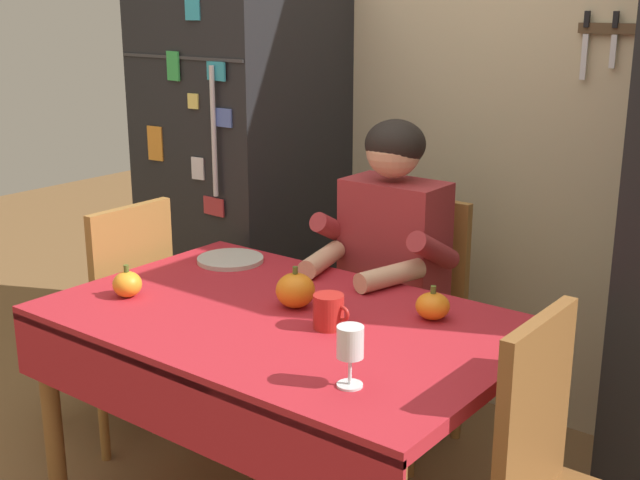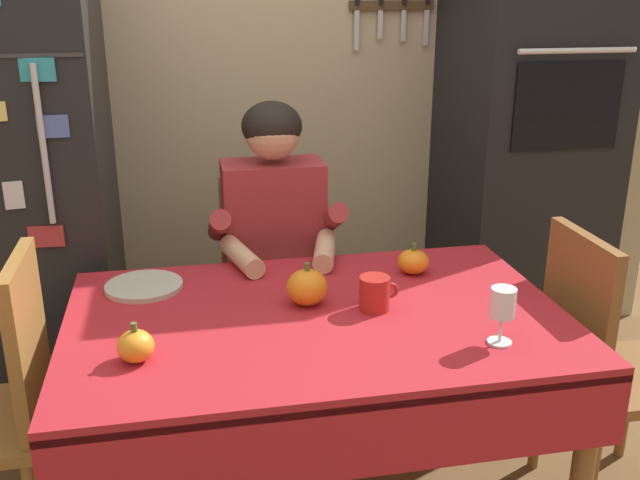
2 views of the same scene
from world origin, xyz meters
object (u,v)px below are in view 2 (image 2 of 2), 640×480
Objects in this scene: seated_person at (277,247)px; serving_tray at (144,286)px; wine_glass at (503,306)px; chair_behind_person at (271,285)px; pumpkin_medium at (413,262)px; refrigerator at (13,196)px; wall_oven at (525,132)px; pumpkin_large at (136,346)px; chair_right_side at (600,359)px; dining_table at (319,344)px; pumpkin_small at (307,287)px; coffee_mug at (375,293)px.

seated_person is 5.30× the size of serving_tray.
chair_behind_person is at bearing 114.15° from wine_glass.
refrigerator is at bearing 154.77° from pumpkin_medium.
pumpkin_medium is at bearing -136.24° from wall_oven.
refrigerator reaches higher than pumpkin_medium.
chair_behind_person is at bearing 126.87° from pumpkin_medium.
wine_glass is (0.46, -1.03, 0.34)m from chair_behind_person.
refrigerator is at bearing 113.95° from pumpkin_large.
chair_right_side is 9.23× the size of pumpkin_medium.
serving_tray is at bearing -158.10° from wall_oven.
wall_oven is 1.45m from dining_table.
pumpkin_large is 1.03× the size of pumpkin_medium.
serving_tray is (-1.39, 0.31, 0.24)m from chair_right_side.
serving_tray is (0.00, 0.46, -0.03)m from pumpkin_large.
wall_oven is 1.68m from serving_tray.
chair_right_side is 1.42m from pumpkin_large.
chair_right_side is 0.96m from pumpkin_small.
pumpkin_small is (0.47, 0.25, 0.01)m from pumpkin_large.
pumpkin_small is (-1.06, -0.83, -0.26)m from wall_oven.
pumpkin_small is (-0.01, 0.10, 0.14)m from dining_table.
wall_oven is 1.22m from chair_behind_person.
pumpkin_medium is (1.31, -0.62, -0.12)m from refrigerator.
serving_tray is (-0.92, 0.55, -0.10)m from wine_glass.
pumpkin_medium is (0.40, -0.53, 0.27)m from chair_behind_person.
pumpkin_large is at bearing -145.02° from wall_oven.
chair_behind_person reaches higher than coffee_mug.
pumpkin_large is at bearing -153.82° from pumpkin_medium.
seated_person is 0.89m from pumpkin_large.
seated_person is at bearing -90.00° from chair_behind_person.
refrigerator is 15.57× the size of coffee_mug.
wall_oven is 8.93× the size of serving_tray.
chair_right_side is at bearing -6.04° from pumpkin_small.
dining_table is 0.91m from chair_right_side.
refrigerator is 0.76m from serving_tray.
wall_oven is (2.00, 0.04, 0.15)m from refrigerator.
dining_table is at bearing -172.45° from coffee_mug.
dining_table is 9.08× the size of wine_glass.
chair_right_side is 0.63m from wine_glass.
wine_glass reaches higher than pumpkin_small.
wall_oven is at bearing 34.98° from pumpkin_large.
pumpkin_small reaches higher than pumpkin_large.
seated_person reaches higher than coffee_mug.
seated_person is at bearing 118.74° from wine_glass.
wine_glass is 1.20× the size of pumpkin_small.
wall_oven is 2.26× the size of chair_behind_person.
refrigerator is 11.67× the size of wine_glass.
wine_glass is (1.38, -1.13, -0.05)m from refrigerator.
pumpkin_small is (0.02, -0.70, 0.28)m from chair_behind_person.
dining_table is at bearing -87.60° from chair_behind_person.
seated_person is at bearing 147.08° from chair_right_side.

